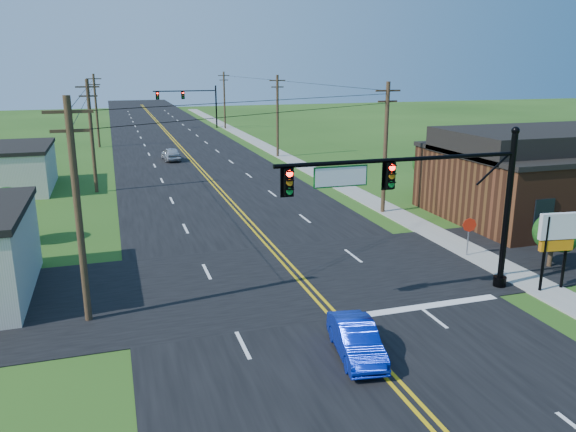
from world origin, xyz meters
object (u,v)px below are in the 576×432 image
object	(u,v)px
blue_car	(356,341)
stop_sign	(469,229)
signal_mast_far	(189,100)
signal_mast_main	(422,194)

from	to	relation	value
blue_car	stop_sign	distance (m)	13.10
signal_mast_far	stop_sign	world-z (taller)	signal_mast_far
signal_mast_main	blue_car	size ratio (longest dim) A/B	2.96
signal_mast_main	stop_sign	world-z (taller)	signal_mast_main
signal_mast_main	stop_sign	bearing A→B (deg)	36.78
signal_mast_main	signal_mast_far	distance (m)	72.00
blue_car	signal_mast_far	bearing A→B (deg)	95.06
signal_mast_main	signal_mast_far	xyz separation A→B (m)	(0.10, 72.00, -0.20)
signal_mast_main	stop_sign	size ratio (longest dim) A/B	5.22
stop_sign	blue_car	bearing A→B (deg)	-128.68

